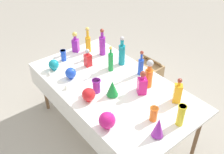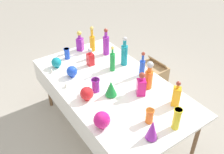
# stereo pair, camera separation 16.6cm
# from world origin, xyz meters

# --- Properties ---
(ground_plane) EXTENTS (40.00, 40.00, 0.00)m
(ground_plane) POSITION_xyz_m (0.00, 0.00, 0.00)
(ground_plane) COLOR #A0998C
(display_table) EXTENTS (2.03, 1.13, 0.76)m
(display_table) POSITION_xyz_m (0.00, -0.03, 0.71)
(display_table) COLOR white
(display_table) RESTS_ON ground
(tall_bottle_0) EXTENTS (0.09, 0.09, 0.34)m
(tall_bottle_0) POSITION_xyz_m (0.28, 0.29, 0.91)
(tall_bottle_0) COLOR orange
(tall_bottle_0) RESTS_ON display_table
(tall_bottle_1) EXTENTS (0.07, 0.07, 0.32)m
(tall_bottle_1) POSITION_xyz_m (0.06, 0.39, 0.88)
(tall_bottle_1) COLOR blue
(tall_bottle_1) RESTS_ON display_table
(tall_bottle_2) EXTENTS (0.08, 0.08, 0.39)m
(tall_bottle_2) POSITION_xyz_m (-0.26, 0.37, 0.92)
(tall_bottle_2) COLOR teal
(tall_bottle_2) RESTS_ON display_table
(tall_bottle_3) EXTENTS (0.08, 0.08, 0.38)m
(tall_bottle_3) POSITION_xyz_m (-0.61, 0.32, 0.91)
(tall_bottle_3) COLOR purple
(tall_bottle_3) RESTS_ON display_table
(tall_bottle_4) EXTENTS (0.06, 0.06, 0.33)m
(tall_bottle_4) POSITION_xyz_m (-0.23, 0.17, 0.89)
(tall_bottle_4) COLOR #198C38
(tall_bottle_4) RESTS_ON display_table
(tall_bottle_5) EXTENTS (0.07, 0.07, 0.36)m
(tall_bottle_5) POSITION_xyz_m (-0.80, 0.22, 0.90)
(tall_bottle_5) COLOR orange
(tall_bottle_5) RESTS_ON display_table
(square_decanter_0) EXTENTS (0.11, 0.11, 0.29)m
(square_decanter_0) POSITION_xyz_m (0.65, 0.33, 0.88)
(square_decanter_0) COLOR orange
(square_decanter_0) RESTS_ON display_table
(square_decanter_1) EXTENTS (0.13, 0.13, 0.28)m
(square_decanter_1) POSITION_xyz_m (0.32, 0.15, 0.88)
(square_decanter_1) COLOR #C61972
(square_decanter_1) RESTS_ON display_table
(square_decanter_2) EXTENTS (0.11, 0.11, 0.29)m
(square_decanter_2) POSITION_xyz_m (-0.90, 0.09, 0.89)
(square_decanter_2) COLOR purple
(square_decanter_2) RESTS_ON display_table
(square_decanter_3) EXTENTS (0.08, 0.08, 0.24)m
(square_decanter_3) POSITION_xyz_m (-0.49, 0.01, 0.86)
(square_decanter_3) COLOR red
(square_decanter_3) RESTS_ON display_table
(slender_vase_0) EXTENTS (0.08, 0.08, 0.15)m
(slender_vase_0) POSITION_xyz_m (0.69, -0.05, 0.84)
(slender_vase_0) COLOR orange
(slender_vase_0) RESTS_ON display_table
(slender_vase_1) EXTENTS (0.10, 0.10, 0.15)m
(slender_vase_1) POSITION_xyz_m (-0.00, -0.22, 0.84)
(slender_vase_1) COLOR purple
(slender_vase_1) RESTS_ON display_table
(slender_vase_2) EXTENTS (0.08, 0.08, 0.15)m
(slender_vase_2) POSITION_xyz_m (-0.80, -0.17, 0.84)
(slender_vase_2) COLOR blue
(slender_vase_2) RESTS_ON display_table
(slender_vase_3) EXTENTS (0.08, 0.08, 0.23)m
(slender_vase_3) POSITION_xyz_m (0.88, 0.10, 0.88)
(slender_vase_3) COLOR yellow
(slender_vase_3) RESTS_ON display_table
(fluted_vase_0) EXTENTS (0.11, 0.11, 0.21)m
(fluted_vase_0) POSITION_xyz_m (0.85, -0.17, 0.87)
(fluted_vase_0) COLOR purple
(fluted_vase_0) RESTS_ON display_table
(fluted_vase_1) EXTENTS (0.13, 0.13, 0.19)m
(fluted_vase_1) POSITION_xyz_m (0.16, -0.12, 0.86)
(fluted_vase_1) COLOR #198C38
(fluted_vase_1) RESTS_ON display_table
(round_bowl_0) EXTENTS (0.16, 0.16, 0.17)m
(round_bowl_0) POSITION_xyz_m (0.49, -0.45, 0.85)
(round_bowl_0) COLOR #C61972
(round_bowl_0) RESTS_ON display_table
(round_bowl_1) EXTENTS (0.14, 0.14, 0.15)m
(round_bowl_1) POSITION_xyz_m (0.07, -0.37, 0.84)
(round_bowl_1) COLOR red
(round_bowl_1) RESTS_ON display_table
(round_bowl_2) EXTENTS (0.13, 0.13, 0.14)m
(round_bowl_2) POSITION_xyz_m (-0.68, -0.37, 0.83)
(round_bowl_2) COLOR teal
(round_bowl_2) RESTS_ON display_table
(round_bowl_3) EXTENTS (0.13, 0.13, 0.14)m
(round_bowl_3) POSITION_xyz_m (-0.39, -0.30, 0.83)
(round_bowl_3) COLOR blue
(round_bowl_3) RESTS_ON display_table
(price_tag_left) EXTENTS (0.05, 0.03, 0.04)m
(price_tag_left) POSITION_xyz_m (-0.61, -0.47, 0.78)
(price_tag_left) COLOR white
(price_tag_left) RESTS_ON display_table
(price_tag_center) EXTENTS (0.05, 0.02, 0.05)m
(price_tag_center) POSITION_xyz_m (-0.25, -0.46, 0.78)
(price_tag_center) COLOR white
(price_tag_center) RESTS_ON display_table
(cardboard_box_behind_left) EXTENTS (0.44, 0.38, 0.44)m
(cardboard_box_behind_left) POSITION_xyz_m (-0.46, 1.08, 0.18)
(cardboard_box_behind_left) COLOR tan
(cardboard_box_behind_left) RESTS_ON ground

